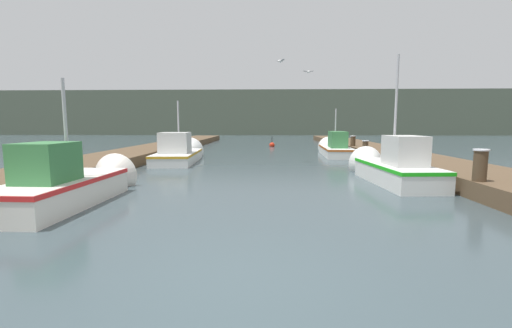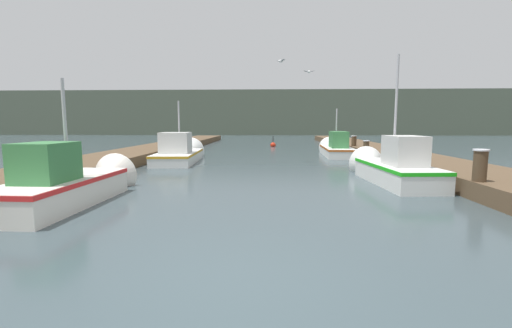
{
  "view_description": "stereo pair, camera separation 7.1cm",
  "coord_description": "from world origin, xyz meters",
  "px_view_note": "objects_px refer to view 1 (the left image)",
  "views": [
    {
      "loc": [
        0.36,
        -3.78,
        1.93
      ],
      "look_at": [
        -0.13,
        8.7,
        0.43
      ],
      "focal_mm": 24.0,
      "sensor_mm": 36.0,
      "label": 1
    },
    {
      "loc": [
        0.43,
        -3.77,
        1.93
      ],
      "look_at": [
        -0.13,
        8.7,
        0.43
      ],
      "focal_mm": 24.0,
      "sensor_mm": 36.0,
      "label": 2
    }
  ],
  "objects_px": {
    "mooring_piling_1": "(365,150)",
    "seagull_1": "(280,61)",
    "seagull_lead": "(308,72)",
    "fishing_boat_2": "(181,153)",
    "channel_buoy": "(272,145)",
    "fishing_boat_3": "(334,148)",
    "fishing_boat_1": "(390,167)",
    "fishing_boat_0": "(73,183)",
    "mooring_piling_0": "(479,174)",
    "mooring_piling_3": "(353,144)"
  },
  "relations": [
    {
      "from": "fishing_boat_2",
      "to": "mooring_piling_0",
      "type": "height_order",
      "value": "fishing_boat_2"
    },
    {
      "from": "mooring_piling_0",
      "to": "seagull_lead",
      "type": "height_order",
      "value": "seagull_lead"
    },
    {
      "from": "fishing_boat_3",
      "to": "mooring_piling_1",
      "type": "relative_size",
      "value": 5.68
    },
    {
      "from": "fishing_boat_3",
      "to": "seagull_lead",
      "type": "height_order",
      "value": "seagull_lead"
    },
    {
      "from": "seagull_1",
      "to": "seagull_lead",
      "type": "bearing_deg",
      "value": 106.78
    },
    {
      "from": "fishing_boat_3",
      "to": "channel_buoy",
      "type": "distance_m",
      "value": 7.99
    },
    {
      "from": "seagull_1",
      "to": "fishing_boat_1",
      "type": "bearing_deg",
      "value": 1.25
    },
    {
      "from": "seagull_lead",
      "to": "fishing_boat_1",
      "type": "bearing_deg",
      "value": 99.83
    },
    {
      "from": "mooring_piling_3",
      "to": "mooring_piling_0",
      "type": "bearing_deg",
      "value": -90.17
    },
    {
      "from": "mooring_piling_0",
      "to": "channel_buoy",
      "type": "bearing_deg",
      "value": 104.61
    },
    {
      "from": "fishing_boat_0",
      "to": "fishing_boat_1",
      "type": "xyz_separation_m",
      "value": [
        8.84,
        3.45,
        0.0
      ]
    },
    {
      "from": "fishing_boat_0",
      "to": "fishing_boat_3",
      "type": "bearing_deg",
      "value": 57.14
    },
    {
      "from": "fishing_boat_2",
      "to": "fishing_boat_3",
      "type": "relative_size",
      "value": 0.99
    },
    {
      "from": "fishing_boat_0",
      "to": "fishing_boat_3",
      "type": "distance_m",
      "value": 15.69
    },
    {
      "from": "fishing_boat_2",
      "to": "mooring_piling_1",
      "type": "distance_m",
      "value": 9.52
    },
    {
      "from": "fishing_boat_3",
      "to": "mooring_piling_0",
      "type": "xyz_separation_m",
      "value": [
        1.3,
        -12.37,
        0.23
      ]
    },
    {
      "from": "seagull_1",
      "to": "mooring_piling_1",
      "type": "bearing_deg",
      "value": 73.12
    },
    {
      "from": "fishing_boat_0",
      "to": "mooring_piling_1",
      "type": "relative_size",
      "value": 4.43
    },
    {
      "from": "fishing_boat_3",
      "to": "channel_buoy",
      "type": "relative_size",
      "value": 6.23
    },
    {
      "from": "fishing_boat_1",
      "to": "seagull_1",
      "type": "distance_m",
      "value": 7.46
    },
    {
      "from": "fishing_boat_3",
      "to": "mooring_piling_3",
      "type": "height_order",
      "value": "fishing_boat_3"
    },
    {
      "from": "channel_buoy",
      "to": "seagull_lead",
      "type": "height_order",
      "value": "seagull_lead"
    },
    {
      "from": "fishing_boat_0",
      "to": "fishing_boat_1",
      "type": "height_order",
      "value": "fishing_boat_1"
    },
    {
      "from": "channel_buoy",
      "to": "mooring_piling_1",
      "type": "bearing_deg",
      "value": -65.13
    },
    {
      "from": "fishing_boat_1",
      "to": "seagull_lead",
      "type": "distance_m",
      "value": 8.23
    },
    {
      "from": "fishing_boat_0",
      "to": "fishing_boat_2",
      "type": "height_order",
      "value": "fishing_boat_2"
    },
    {
      "from": "fishing_boat_0",
      "to": "channel_buoy",
      "type": "xyz_separation_m",
      "value": [
        5.02,
        20.05,
        -0.34
      ]
    },
    {
      "from": "mooring_piling_3",
      "to": "seagull_lead",
      "type": "relative_size",
      "value": 2.03
    },
    {
      "from": "seagull_1",
      "to": "fishing_boat_3",
      "type": "bearing_deg",
      "value": 108.51
    },
    {
      "from": "mooring_piling_1",
      "to": "mooring_piling_3",
      "type": "xyz_separation_m",
      "value": [
        0.35,
        4.09,
        0.05
      ]
    },
    {
      "from": "seagull_lead",
      "to": "fishing_boat_3",
      "type": "bearing_deg",
      "value": -132.48
    },
    {
      "from": "mooring_piling_3",
      "to": "seagull_lead",
      "type": "height_order",
      "value": "seagull_lead"
    },
    {
      "from": "mooring_piling_0",
      "to": "mooring_piling_1",
      "type": "relative_size",
      "value": 1.24
    },
    {
      "from": "mooring_piling_0",
      "to": "seagull_1",
      "type": "relative_size",
      "value": 2.48
    },
    {
      "from": "fishing_boat_1",
      "to": "seagull_lead",
      "type": "height_order",
      "value": "seagull_lead"
    },
    {
      "from": "fishing_boat_1",
      "to": "channel_buoy",
      "type": "distance_m",
      "value": 17.04
    },
    {
      "from": "mooring_piling_3",
      "to": "channel_buoy",
      "type": "height_order",
      "value": "mooring_piling_3"
    },
    {
      "from": "fishing_boat_1",
      "to": "seagull_lead",
      "type": "xyz_separation_m",
      "value": [
        -2.02,
        6.83,
        4.11
      ]
    },
    {
      "from": "fishing_boat_1",
      "to": "fishing_boat_2",
      "type": "bearing_deg",
      "value": 142.13
    },
    {
      "from": "mooring_piling_1",
      "to": "seagull_1",
      "type": "height_order",
      "value": "seagull_1"
    },
    {
      "from": "fishing_boat_3",
      "to": "mooring_piling_1",
      "type": "distance_m",
      "value": 3.35
    },
    {
      "from": "fishing_boat_0",
      "to": "mooring_piling_3",
      "type": "bearing_deg",
      "value": 55.08
    },
    {
      "from": "fishing_boat_0",
      "to": "seagull_1",
      "type": "height_order",
      "value": "seagull_1"
    },
    {
      "from": "fishing_boat_1",
      "to": "fishing_boat_2",
      "type": "height_order",
      "value": "fishing_boat_1"
    },
    {
      "from": "fishing_boat_0",
      "to": "channel_buoy",
      "type": "distance_m",
      "value": 20.68
    },
    {
      "from": "fishing_boat_2",
      "to": "mooring_piling_3",
      "type": "xyz_separation_m",
      "value": [
        9.86,
        4.61,
        0.16
      ]
    },
    {
      "from": "fishing_boat_2",
      "to": "seagull_lead",
      "type": "distance_m",
      "value": 7.83
    },
    {
      "from": "fishing_boat_3",
      "to": "seagull_1",
      "type": "bearing_deg",
      "value": -124.64
    },
    {
      "from": "mooring_piling_1",
      "to": "channel_buoy",
      "type": "bearing_deg",
      "value": 114.87
    },
    {
      "from": "fishing_boat_2",
      "to": "channel_buoy",
      "type": "distance_m",
      "value": 11.78
    }
  ]
}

